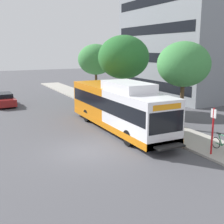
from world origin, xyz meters
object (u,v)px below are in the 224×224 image
(transit_bus, at_px, (118,107))
(bus_stop_sign_pole, at_px, (213,128))
(street_tree_near_stop, at_px, (184,64))
(street_tree_mid_block, at_px, (124,57))
(bicycle_parked, at_px, (223,144))
(street_tree_far_block, at_px, (96,59))
(parked_car_far_lane, at_px, (5,99))

(transit_bus, distance_m, bus_stop_sign_pole, 7.43)
(street_tree_near_stop, bearing_deg, street_tree_mid_block, 93.58)
(street_tree_near_stop, bearing_deg, bus_stop_sign_pole, -113.02)
(bus_stop_sign_pole, bearing_deg, bicycle_parked, 2.97)
(street_tree_mid_block, relative_size, street_tree_far_block, 1.11)
(transit_bus, bearing_deg, bicycle_parked, -67.17)
(transit_bus, height_order, street_tree_near_stop, street_tree_near_stop)
(transit_bus, xyz_separation_m, bus_stop_sign_pole, (2.01, -7.15, -0.05))
(parked_car_far_lane, bearing_deg, street_tree_mid_block, -36.69)
(street_tree_near_stop, relative_size, street_tree_mid_block, 0.90)
(bicycle_parked, xyz_separation_m, street_tree_mid_block, (0.75, 13.09, 4.49))
(street_tree_near_stop, xyz_separation_m, street_tree_far_block, (-0.15, 15.17, -0.14))
(street_tree_near_stop, height_order, street_tree_mid_block, street_tree_mid_block)
(street_tree_near_stop, height_order, parked_car_far_lane, street_tree_near_stop)
(bus_stop_sign_pole, distance_m, street_tree_near_stop, 6.48)
(bicycle_parked, bearing_deg, street_tree_near_stop, 76.48)
(bicycle_parked, bearing_deg, street_tree_mid_block, 86.71)
(bus_stop_sign_pole, bearing_deg, parked_car_far_lane, 111.89)
(bus_stop_sign_pole, height_order, street_tree_mid_block, street_tree_mid_block)
(transit_bus, distance_m, street_tree_far_block, 14.17)
(bicycle_parked, relative_size, street_tree_near_stop, 0.28)
(transit_bus, distance_m, bicycle_parked, 7.79)
(street_tree_near_stop, distance_m, parked_car_far_lane, 19.05)
(street_tree_near_stop, relative_size, parked_car_far_lane, 1.38)
(street_tree_near_stop, distance_m, street_tree_far_block, 15.18)
(street_tree_near_stop, xyz_separation_m, street_tree_mid_block, (-0.50, 7.90, 0.30))
(bus_stop_sign_pole, distance_m, street_tree_mid_block, 13.68)
(transit_bus, xyz_separation_m, street_tree_mid_block, (3.74, 5.99, 3.35))
(parked_car_far_lane, bearing_deg, bicycle_parked, -65.75)
(street_tree_far_block, relative_size, parked_car_far_lane, 1.39)
(bus_stop_sign_pole, xyz_separation_m, parked_car_far_lane, (-8.27, 20.59, -0.99))
(transit_bus, bearing_deg, street_tree_far_block, 72.88)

